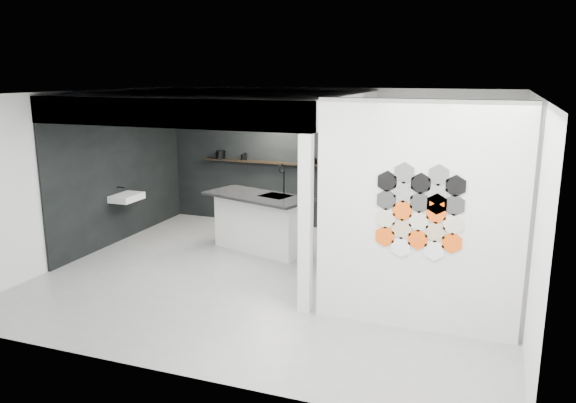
# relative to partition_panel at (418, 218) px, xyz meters

# --- Properties ---
(floor) EXTENTS (7.00, 6.00, 0.01)m
(floor) POSITION_rel_partition_panel_xyz_m (-2.23, 1.00, -1.40)
(floor) COLOR gray
(partition_panel) EXTENTS (2.45, 0.15, 2.80)m
(partition_panel) POSITION_rel_partition_panel_xyz_m (0.00, 0.00, 0.00)
(partition_panel) COLOR silver
(partition_panel) RESTS_ON floor
(bay_clad_back) EXTENTS (4.40, 0.04, 2.35)m
(bay_clad_back) POSITION_rel_partition_panel_xyz_m (-3.52, 3.97, -0.22)
(bay_clad_back) COLOR black
(bay_clad_back) RESTS_ON floor
(bay_clad_left) EXTENTS (0.04, 4.00, 2.35)m
(bay_clad_left) POSITION_rel_partition_panel_xyz_m (-5.70, 2.00, -0.22)
(bay_clad_left) COLOR black
(bay_clad_left) RESTS_ON floor
(bulkhead) EXTENTS (4.40, 4.00, 0.40)m
(bulkhead) POSITION_rel_partition_panel_xyz_m (-3.52, 2.00, 1.15)
(bulkhead) COLOR silver
(bulkhead) RESTS_ON corner_column
(corner_column) EXTENTS (0.16, 0.16, 2.35)m
(corner_column) POSITION_rel_partition_panel_xyz_m (-1.41, 0.00, -0.22)
(corner_column) COLOR silver
(corner_column) RESTS_ON floor
(fascia_beam) EXTENTS (4.40, 0.16, 0.40)m
(fascia_beam) POSITION_rel_partition_panel_xyz_m (-3.52, 0.08, 1.15)
(fascia_beam) COLOR silver
(fascia_beam) RESTS_ON corner_column
(wall_basin) EXTENTS (0.40, 0.60, 0.12)m
(wall_basin) POSITION_rel_partition_panel_xyz_m (-5.46, 1.80, -0.55)
(wall_basin) COLOR silver
(wall_basin) RESTS_ON bay_clad_left
(display_shelf) EXTENTS (3.00, 0.15, 0.04)m
(display_shelf) POSITION_rel_partition_panel_xyz_m (-3.43, 3.87, -0.10)
(display_shelf) COLOR black
(display_shelf) RESTS_ON bay_clad_back
(kitchen_island) EXTENTS (2.09, 1.39, 1.55)m
(kitchen_island) POSITION_rel_partition_panel_xyz_m (-2.96, 2.20, -0.88)
(kitchen_island) COLOR silver
(kitchen_island) RESTS_ON floor
(stockpot) EXTENTS (0.25, 0.25, 0.16)m
(stockpot) POSITION_rel_partition_panel_xyz_m (-4.58, 3.87, 0.00)
(stockpot) COLOR black
(stockpot) RESTS_ON display_shelf
(kettle) EXTENTS (0.20, 0.20, 0.14)m
(kettle) POSITION_rel_partition_panel_xyz_m (-2.55, 3.87, -0.01)
(kettle) COLOR black
(kettle) RESTS_ON display_shelf
(glass_bowl) EXTENTS (0.14, 0.14, 0.09)m
(glass_bowl) POSITION_rel_partition_panel_xyz_m (-2.08, 3.87, -0.03)
(glass_bowl) COLOR gray
(glass_bowl) RESTS_ON display_shelf
(glass_vase) EXTENTS (0.12, 0.12, 0.13)m
(glass_vase) POSITION_rel_partition_panel_xyz_m (-2.08, 3.87, -0.01)
(glass_vase) COLOR gray
(glass_vase) RESTS_ON display_shelf
(bottle_dark) EXTENTS (0.07, 0.07, 0.15)m
(bottle_dark) POSITION_rel_partition_panel_xyz_m (-4.01, 3.87, -0.01)
(bottle_dark) COLOR black
(bottle_dark) RESTS_ON display_shelf
(utensil_cup) EXTENTS (0.12, 0.12, 0.11)m
(utensil_cup) POSITION_rel_partition_panel_xyz_m (-4.06, 3.87, -0.02)
(utensil_cup) COLOR black
(utensil_cup) RESTS_ON display_shelf
(hex_tile_cluster) EXTENTS (1.04, 0.02, 1.16)m
(hex_tile_cluster) POSITION_rel_partition_panel_xyz_m (0.03, -0.09, 0.10)
(hex_tile_cluster) COLOR #F2520C
(hex_tile_cluster) RESTS_ON partition_panel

